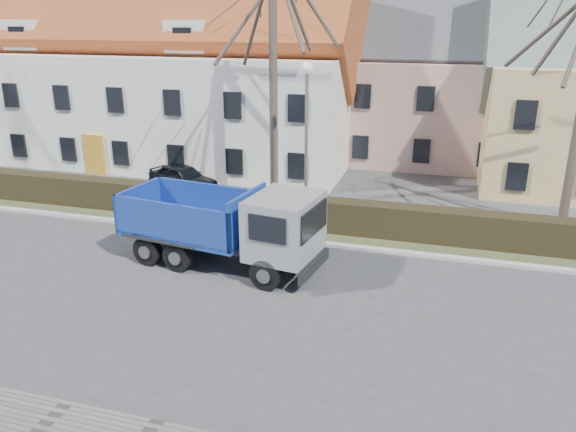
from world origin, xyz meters
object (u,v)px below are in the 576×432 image
(streetlight, at_px, (306,144))
(parked_car_a, at_px, (183,178))
(dump_truck, at_px, (215,224))
(cart_frame, at_px, (124,220))

(streetlight, bearing_deg, parked_car_a, 159.53)
(streetlight, xyz_separation_m, parked_car_a, (-6.95, 2.59, -2.66))
(parked_car_a, bearing_deg, dump_truck, -126.55)
(streetlight, relative_size, parked_car_a, 1.73)
(dump_truck, bearing_deg, cart_frame, 164.26)
(dump_truck, relative_size, cart_frame, 10.84)
(cart_frame, bearing_deg, parked_car_a, 90.18)
(dump_truck, relative_size, streetlight, 1.10)
(dump_truck, xyz_separation_m, parked_car_a, (-5.02, 7.62, -0.80))
(dump_truck, height_order, cart_frame, dump_truck)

